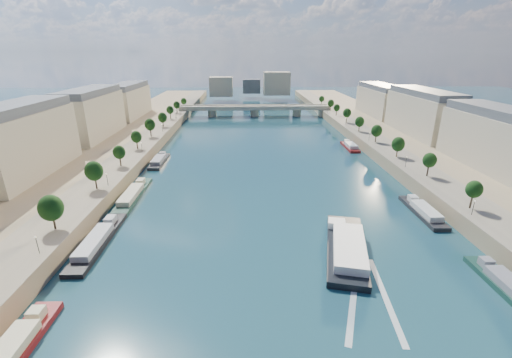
{
  "coord_description": "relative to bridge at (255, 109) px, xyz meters",
  "views": [
    {
      "loc": [
        -7.89,
        -35.12,
        45.99
      ],
      "look_at": [
        -4.12,
        74.56,
        5.0
      ],
      "focal_mm": 24.0,
      "sensor_mm": 36.0,
      "label": 1
    }
  ],
  "objects": [
    {
      "name": "trees_left",
      "position": [
        -55.0,
        -122.22,
        5.39
      ],
      "size": [
        4.8,
        268.8,
        8.26
      ],
      "color": "#382B1E",
      "rests_on": "ground"
    },
    {
      "name": "lamps_left",
      "position": [
        -52.5,
        -134.22,
        2.7
      ],
      "size": [
        0.36,
        200.36,
        4.28
      ],
      "color": "black",
      "rests_on": "ground"
    },
    {
      "name": "ground",
      "position": [
        0.0,
        -124.22,
        -5.08
      ],
      "size": [
        700.0,
        700.0,
        0.0
      ],
      "primitive_type": "plane",
      "color": "#0C2937",
      "rests_on": "ground"
    },
    {
      "name": "moored_barges_left",
      "position": [
        -45.5,
        -182.6,
        -4.24
      ],
      "size": [
        5.0,
        159.78,
        3.6
      ],
      "color": "#1E1C3D",
      "rests_on": "ground"
    },
    {
      "name": "tour_barge",
      "position": [
        16.65,
        -187.95,
        -3.84
      ],
      "size": [
        16.0,
        32.4,
        4.23
      ],
      "rotation": [
        0.0,
        0.0,
        -0.24
      ],
      "color": "black",
      "rests_on": "ground"
    },
    {
      "name": "pave_right",
      "position": [
        57.0,
        -124.22,
        -0.03
      ],
      "size": [
        14.0,
        520.0,
        0.1
      ],
      "primitive_type": "cube",
      "color": "gray",
      "rests_on": "quay_right"
    },
    {
      "name": "buildings_left",
      "position": [
        -85.0,
        -112.22,
        11.37
      ],
      "size": [
        16.0,
        226.0,
        23.2
      ],
      "color": "#BCB291",
      "rests_on": "ground"
    },
    {
      "name": "trees_right",
      "position": [
        55.0,
        -114.22,
        5.39
      ],
      "size": [
        4.8,
        268.8,
        8.26
      ],
      "color": "#382B1E",
      "rests_on": "ground"
    },
    {
      "name": "lamps_right",
      "position": [
        52.5,
        -119.22,
        2.7
      ],
      "size": [
        0.36,
        200.36,
        4.28
      ],
      "color": "black",
      "rests_on": "ground"
    },
    {
      "name": "moored_barges_right",
      "position": [
        45.5,
        -178.94,
        -4.24
      ],
      "size": [
        5.0,
        162.09,
        3.6
      ],
      "color": "black",
      "rests_on": "ground"
    },
    {
      "name": "quay_left",
      "position": [
        -72.0,
        -124.22,
        -2.58
      ],
      "size": [
        44.0,
        520.0,
        5.0
      ],
      "primitive_type": "cube",
      "color": "#9E8460",
      "rests_on": "ground"
    },
    {
      "name": "pave_left",
      "position": [
        -57.0,
        -124.22,
        -0.03
      ],
      "size": [
        14.0,
        520.0,
        0.1
      ],
      "primitive_type": "cube",
      "color": "gray",
      "rests_on": "quay_left"
    },
    {
      "name": "quay_right",
      "position": [
        72.0,
        -124.22,
        -2.58
      ],
      "size": [
        44.0,
        520.0,
        5.0
      ],
      "primitive_type": "cube",
      "color": "#9E8460",
      "rests_on": "ground"
    },
    {
      "name": "skyline",
      "position": [
        3.19,
        95.3,
        9.57
      ],
      "size": [
        79.0,
        42.0,
        22.0
      ],
      "color": "#BCB291",
      "rests_on": "ground"
    },
    {
      "name": "bridge",
      "position": [
        0.0,
        0.0,
        0.0
      ],
      "size": [
        112.0,
        12.0,
        8.15
      ],
      "color": "#C1B79E",
      "rests_on": "ground"
    },
    {
      "name": "buildings_right",
      "position": [
        85.0,
        -112.22,
        11.37
      ],
      "size": [
        16.0,
        226.0,
        23.2
      ],
      "color": "#BCB291",
      "rests_on": "ground"
    },
    {
      "name": "wake",
      "position": [
        16.65,
        -204.46,
        -5.06
      ],
      "size": [
        13.63,
        25.97,
        0.04
      ],
      "color": "silver",
      "rests_on": "ground"
    }
  ]
}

